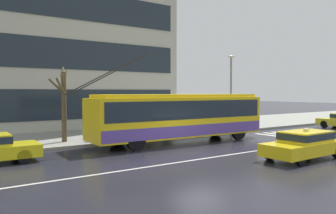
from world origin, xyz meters
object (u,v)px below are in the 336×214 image
(taxi_oncoming_near, at_px, (305,143))
(bus_shelter, at_px, (145,106))
(street_tree_bare, at_px, (63,100))
(pedestrian_approaching_curb, at_px, (98,125))
(street_lamp, at_px, (231,85))
(trolleybus, at_px, (180,116))
(pedestrian_at_shelter, at_px, (139,111))

(taxi_oncoming_near, xyz_separation_m, bus_shelter, (-2.38, 10.45, 1.40))
(street_tree_bare, bearing_deg, pedestrian_approaching_curb, -19.58)
(street_lamp, bearing_deg, taxi_oncoming_near, -118.01)
(trolleybus, distance_m, street_tree_bare, 7.01)
(trolleybus, xyz_separation_m, pedestrian_approaching_curb, (-4.23, 2.67, -0.54))
(pedestrian_at_shelter, distance_m, street_tree_bare, 5.16)
(taxi_oncoming_near, bearing_deg, pedestrian_at_shelter, 104.28)
(trolleybus, distance_m, bus_shelter, 3.26)
(trolleybus, relative_size, taxi_oncoming_near, 2.84)
(bus_shelter, bearing_deg, pedestrian_approaching_curb, -172.32)
(street_lamp, bearing_deg, trolleybus, -158.82)
(bus_shelter, bearing_deg, street_tree_bare, 178.12)
(pedestrian_approaching_curb, height_order, street_lamp, street_lamp)
(trolleybus, relative_size, bus_shelter, 3.48)
(pedestrian_approaching_curb, bearing_deg, bus_shelter, 7.68)
(pedestrian_at_shelter, bearing_deg, street_lamp, -4.71)
(pedestrian_at_shelter, bearing_deg, street_tree_bare, -179.21)
(pedestrian_approaching_curb, distance_m, street_lamp, 11.59)
(trolleybus, distance_m, pedestrian_approaching_curb, 5.03)
(pedestrian_approaching_curb, xyz_separation_m, street_tree_bare, (-1.86, 0.66, 1.50))
(bus_shelter, relative_size, street_lamp, 0.62)
(taxi_oncoming_near, height_order, pedestrian_approaching_curb, pedestrian_approaching_curb)
(taxi_oncoming_near, distance_m, pedestrian_at_shelter, 11.09)
(pedestrian_at_shelter, relative_size, street_tree_bare, 0.45)
(pedestrian_approaching_curb, bearing_deg, street_tree_bare, 160.42)
(trolleybus, xyz_separation_m, pedestrian_at_shelter, (-0.99, 3.40, 0.14))
(bus_shelter, xyz_separation_m, pedestrian_at_shelter, (-0.35, 0.25, -0.35))
(pedestrian_approaching_curb, bearing_deg, pedestrian_at_shelter, 12.74)
(taxi_oncoming_near, height_order, pedestrian_at_shelter, pedestrian_at_shelter)
(taxi_oncoming_near, xyz_separation_m, street_lamp, (5.34, 10.03, 2.96))
(taxi_oncoming_near, height_order, street_tree_bare, street_tree_bare)
(pedestrian_approaching_curb, bearing_deg, taxi_oncoming_near, -59.12)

